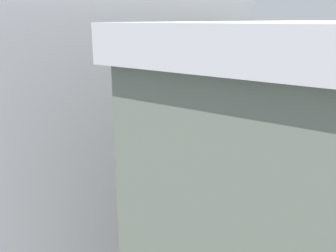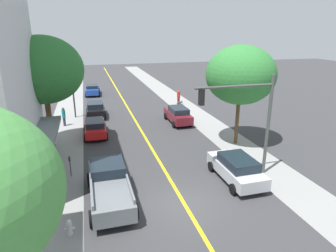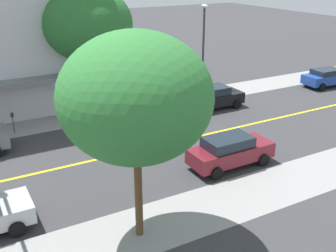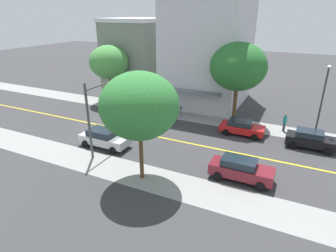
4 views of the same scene
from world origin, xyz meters
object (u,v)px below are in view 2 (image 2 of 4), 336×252
at_px(street_tree_right_corner, 43,70).
at_px(maroon_sedan_right_curb, 178,115).
at_px(fire_hydrant, 70,227).
at_px(black_sedan_left_curb, 95,109).
at_px(blue_sedan_left_curb, 92,89).
at_px(traffic_light_mast, 247,112).
at_px(small_dog, 180,103).
at_px(pedestrian_teal_shirt, 64,116).
at_px(grey_pickup_truck, 109,184).
at_px(street_tree_left_near, 241,75).
at_px(street_lamp, 72,77).
at_px(silver_sedan_right_curb, 236,168).
at_px(red_sedan_left_curb, 95,127).
at_px(pedestrian_red_shirt, 179,97).
at_px(parking_meter, 70,163).

distance_m(street_tree_right_corner, maroon_sedan_right_curb, 12.93).
bearing_deg(street_tree_right_corner, fire_hydrant, -81.36).
bearing_deg(black_sedan_left_curb, blue_sedan_left_curb, 0.95).
distance_m(traffic_light_mast, small_dog, 18.60).
distance_m(maroon_sedan_right_curb, pedestrian_teal_shirt, 10.98).
bearing_deg(pedestrian_teal_shirt, black_sedan_left_curb, 46.01).
bearing_deg(street_tree_right_corner, grey_pickup_truck, -67.56).
xyz_separation_m(street_tree_left_near, street_lamp, (-12.76, 11.26, -1.23)).
xyz_separation_m(street_tree_right_corner, pedestrian_teal_shirt, (0.61, 5.27, -5.00)).
height_order(maroon_sedan_right_curb, small_dog, maroon_sedan_right_curb).
height_order(black_sedan_left_curb, pedestrian_teal_shirt, pedestrian_teal_shirt).
distance_m(silver_sedan_right_curb, small_dog, 18.71).
bearing_deg(silver_sedan_right_curb, blue_sedan_left_curb, 14.74).
relative_size(fire_hydrant, red_sedan_left_curb, 0.19).
relative_size(street_tree_right_corner, street_lamp, 1.21).
relative_size(grey_pickup_truck, pedestrian_red_shirt, 3.06).
xyz_separation_m(street_tree_left_near, red_sedan_left_curb, (-10.94, 4.80, -4.74)).
height_order(street_lamp, grey_pickup_truck, street_lamp).
bearing_deg(street_tree_left_near, pedestrian_teal_shirt, 148.26).
xyz_separation_m(street_tree_left_near, silver_sedan_right_curb, (-3.03, -5.69, -4.69)).
bearing_deg(red_sedan_left_curb, pedestrian_teal_shirt, 37.08).
xyz_separation_m(maroon_sedan_right_curb, pedestrian_teal_shirt, (-10.80, 2.01, 0.13)).
relative_size(street_tree_left_near, silver_sedan_right_curb, 1.72).
bearing_deg(maroon_sedan_right_curb, pedestrian_teal_shirt, 79.27).
bearing_deg(silver_sedan_right_curb, grey_pickup_truck, 90.41).
distance_m(street_tree_left_near, silver_sedan_right_curb, 7.97).
bearing_deg(street_lamp, blue_sedan_left_curb, 79.32).
relative_size(fire_hydrant, street_lamp, 0.11).
distance_m(street_tree_right_corner, small_dog, 17.60).
height_order(street_lamp, blue_sedan_left_curb, street_lamp).
xyz_separation_m(red_sedan_left_curb, pedestrian_teal_shirt, (-2.76, 3.68, 0.20)).
xyz_separation_m(grey_pickup_truck, small_dog, (9.91, 18.66, -0.50)).
distance_m(street_tree_left_near, street_lamp, 17.06).
distance_m(maroon_sedan_right_curb, pedestrian_red_shirt, 7.38).
bearing_deg(red_sedan_left_curb, black_sedan_left_curb, -2.37).
distance_m(fire_hydrant, silver_sedan_right_curb, 9.89).
height_order(street_tree_left_near, black_sedan_left_curb, street_tree_left_near).
bearing_deg(silver_sedan_right_curb, maroon_sedan_right_curb, -0.98).
xyz_separation_m(parking_meter, black_sedan_left_curb, (2.06, 13.35, -0.05)).
bearing_deg(maroon_sedan_right_curb, silver_sedan_right_curb, 179.20).
distance_m(red_sedan_left_curb, maroon_sedan_right_curb, 8.21).
distance_m(fire_hydrant, maroon_sedan_right_curb, 17.62).
bearing_deg(pedestrian_teal_shirt, street_lamp, 78.83).
relative_size(traffic_light_mast, pedestrian_teal_shirt, 3.46).
bearing_deg(street_tree_left_near, silver_sedan_right_curb, -118.03).
distance_m(street_tree_right_corner, traffic_light_mast, 14.78).
distance_m(parking_meter, grey_pickup_truck, 3.96).
bearing_deg(street_lamp, street_tree_left_near, -41.43).
relative_size(street_tree_left_near, red_sedan_left_curb, 1.87).
distance_m(grey_pickup_truck, pedestrian_teal_shirt, 14.60).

